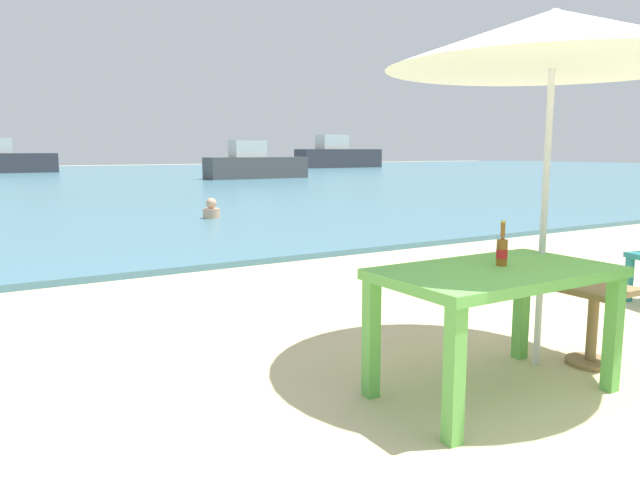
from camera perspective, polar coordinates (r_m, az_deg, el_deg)
sea_water at (r=31.96m, az=-25.77°, el=5.14°), size 120.00×50.00×0.08m
picnic_table_green at (r=3.65m, az=16.29°, el=-4.25°), size 1.40×0.80×0.76m
beer_bottle_amber at (r=3.70m, az=16.83°, el=-0.89°), size 0.07×0.07×0.26m
patio_umbrella at (r=4.22m, az=21.23°, el=17.26°), size 2.10×2.10×2.30m
side_table_wood at (r=4.45m, az=24.43°, el=-6.33°), size 0.44×0.44×0.54m
swimmer_person at (r=12.30m, az=-10.22°, el=2.77°), size 0.34×0.34×0.41m
boat_fishing_trawler at (r=48.05m, az=1.70°, el=7.96°), size 7.04×1.92×2.56m
boat_sailboat at (r=41.42m, az=-27.72°, el=6.69°), size 5.76×1.57×2.09m
boat_tanker at (r=29.61m, az=-6.17°, el=7.08°), size 5.01×1.37×1.82m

